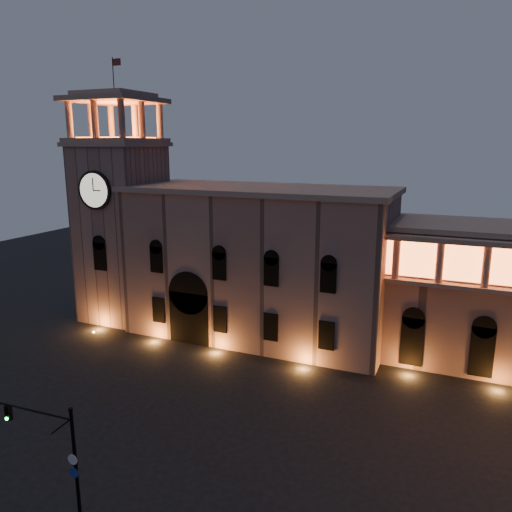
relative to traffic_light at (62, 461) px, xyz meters
name	(u,v)px	position (x,y,z in m)	size (l,w,h in m)	color
ground	(174,431)	(0.65, 10.84, -4.11)	(160.00, 160.00, 0.00)	black
government_building	(258,263)	(-1.42, 32.77, 4.66)	(30.80, 12.80, 17.60)	#8F685D
clock_tower	(122,223)	(-19.85, 31.81, 8.39)	(9.80, 9.80, 32.40)	#8F685D
traffic_light	(62,461)	(0.00, 0.00, 0.00)	(5.71, 0.75, 7.83)	black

